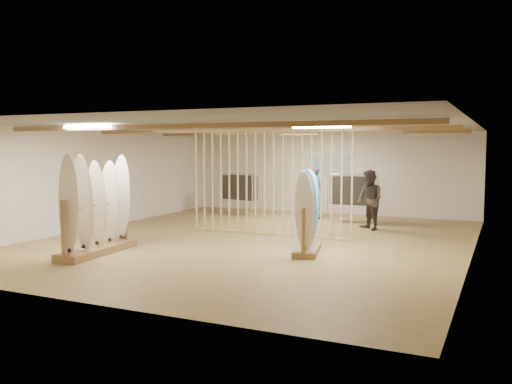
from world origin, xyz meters
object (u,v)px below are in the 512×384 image
at_px(rack_left, 97,221).
at_px(clothing_rack_a, 240,187).
at_px(rack_right, 307,226).
at_px(clothing_rack_b, 352,190).
at_px(shopper_a, 315,190).
at_px(shopper_b, 370,196).

xyz_separation_m(rack_left, clothing_rack_a, (-0.16, 7.23, 0.23)).
bearing_deg(rack_right, rack_left, -167.27).
bearing_deg(clothing_rack_b, rack_left, -120.20).
bearing_deg(shopper_a, rack_right, 125.76).
xyz_separation_m(clothing_rack_a, clothing_rack_b, (3.94, -0.25, 0.05)).
bearing_deg(shopper_a, clothing_rack_a, 23.31).
distance_m(clothing_rack_a, shopper_b, 4.94).
height_order(rack_right, clothing_rack_b, rack_right).
relative_size(rack_right, shopper_a, 0.94).
relative_size(clothing_rack_a, shopper_a, 0.77).
height_order(rack_right, shopper_a, shopper_a).
bearing_deg(clothing_rack_b, shopper_a, 159.38).
height_order(rack_right, clothing_rack_a, rack_right).
distance_m(clothing_rack_b, shopper_a, 1.43).
distance_m(rack_right, shopper_b, 3.87).
height_order(rack_left, clothing_rack_a, rack_left).
relative_size(clothing_rack_a, clothing_rack_b, 0.95).
height_order(clothing_rack_b, shopper_a, shopper_a).
relative_size(shopper_a, shopper_b, 0.99).
distance_m(rack_left, shopper_a, 7.83).
height_order(rack_left, shopper_b, rack_left).
height_order(clothing_rack_a, shopper_b, shopper_b).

